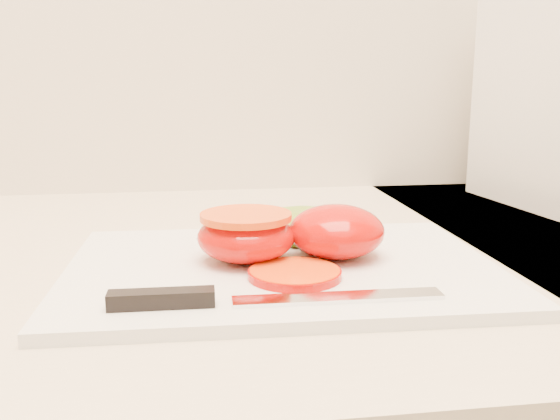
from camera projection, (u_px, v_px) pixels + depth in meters
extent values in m
cube|color=beige|center=(302.00, 260.00, 0.64)|extent=(3.92, 0.65, 0.03)
cube|color=silver|center=(282.00, 269.00, 0.54)|extent=(0.37, 0.28, 0.01)
ellipsoid|color=red|center=(336.00, 231.00, 0.55)|extent=(0.09, 0.09, 0.05)
ellipsoid|color=red|center=(246.00, 237.00, 0.54)|extent=(0.09, 0.09, 0.04)
cylinder|color=red|center=(246.00, 216.00, 0.54)|extent=(0.08, 0.08, 0.01)
cylinder|color=#FC5713|center=(295.00, 274.00, 0.50)|extent=(0.07, 0.07, 0.01)
ellipsoid|color=olive|center=(302.00, 226.00, 0.62)|extent=(0.13, 0.11, 0.02)
cube|color=silver|center=(338.00, 298.00, 0.45)|extent=(0.15, 0.02, 0.00)
cube|color=black|center=(161.00, 299.00, 0.44)|extent=(0.07, 0.02, 0.01)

